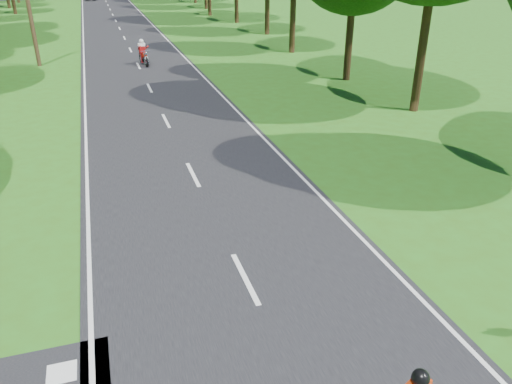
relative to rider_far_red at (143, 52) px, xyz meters
name	(u,v)px	position (x,y,z in m)	size (l,w,h in m)	color
ground	(275,339)	(-0.39, -26.22, -0.81)	(160.00, 160.00, 0.00)	#2E5F15
main_road	(116,21)	(-0.39, 23.78, -0.80)	(7.00, 140.00, 0.02)	black
road_markings	(116,23)	(-0.52, 21.91, -0.79)	(7.40, 140.00, 0.01)	silver
rider_far_red	(143,52)	(0.00, 0.00, 0.00)	(0.63, 1.90, 1.59)	#9D190C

